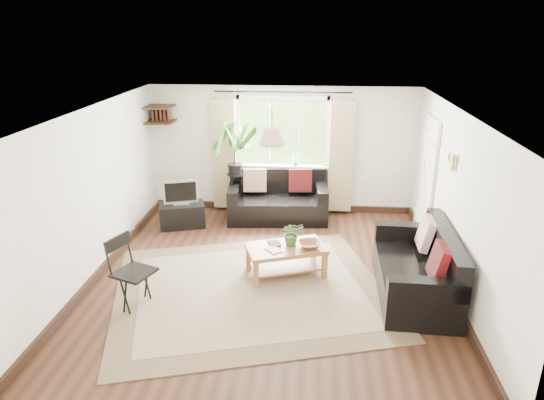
# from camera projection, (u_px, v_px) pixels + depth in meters

# --- Properties ---
(floor) EXTENTS (5.50, 5.50, 0.00)m
(floor) POSITION_uv_depth(u_px,v_px,m) (270.00, 277.00, 7.03)
(floor) COLOR black
(floor) RESTS_ON ground
(ceiling) EXTENTS (5.50, 5.50, 0.00)m
(ceiling) POSITION_uv_depth(u_px,v_px,m) (269.00, 112.00, 6.20)
(ceiling) COLOR white
(ceiling) RESTS_ON floor
(wall_back) EXTENTS (5.00, 0.02, 2.40)m
(wall_back) POSITION_uv_depth(u_px,v_px,m) (283.00, 150.00, 9.18)
(wall_back) COLOR silver
(wall_back) RESTS_ON floor
(wall_front) EXTENTS (5.00, 0.02, 2.40)m
(wall_front) POSITION_uv_depth(u_px,v_px,m) (240.00, 313.00, 4.04)
(wall_front) COLOR silver
(wall_front) RESTS_ON floor
(wall_left) EXTENTS (0.02, 5.50, 2.40)m
(wall_left) POSITION_uv_depth(u_px,v_px,m) (93.00, 194.00, 6.81)
(wall_left) COLOR silver
(wall_left) RESTS_ON floor
(wall_right) EXTENTS (0.02, 5.50, 2.40)m
(wall_right) POSITION_uv_depth(u_px,v_px,m) (457.00, 205.00, 6.41)
(wall_right) COLOR silver
(wall_right) RESTS_ON floor
(rug) EXTENTS (4.34, 3.98, 0.02)m
(rug) POSITION_uv_depth(u_px,v_px,m) (250.00, 290.00, 6.68)
(rug) COLOR beige
(rug) RESTS_ON floor
(window) EXTENTS (2.50, 0.16, 2.16)m
(window) POSITION_uv_depth(u_px,v_px,m) (283.00, 132.00, 9.03)
(window) COLOR white
(window) RESTS_ON wall_back
(door) EXTENTS (0.06, 0.96, 2.06)m
(door) POSITION_uv_depth(u_px,v_px,m) (426.00, 180.00, 8.07)
(door) COLOR silver
(door) RESTS_ON wall_right
(corner_shelf) EXTENTS (0.50, 0.50, 0.34)m
(corner_shelf) POSITION_uv_depth(u_px,v_px,m) (160.00, 114.00, 8.89)
(corner_shelf) COLOR black
(corner_shelf) RESTS_ON wall_back
(pendant_lamp) EXTENTS (0.36, 0.36, 0.54)m
(pendant_lamp) POSITION_uv_depth(u_px,v_px,m) (272.00, 132.00, 6.69)
(pendant_lamp) COLOR beige
(pendant_lamp) RESTS_ON ceiling
(wall_sconce) EXTENTS (0.12, 0.12, 0.28)m
(wall_sconce) POSITION_uv_depth(u_px,v_px,m) (451.00, 160.00, 6.51)
(wall_sconce) COLOR beige
(wall_sconce) RESTS_ON wall_right
(sofa_back) EXTENTS (1.87, 1.04, 0.85)m
(sofa_back) POSITION_uv_depth(u_px,v_px,m) (278.00, 197.00, 8.98)
(sofa_back) COLOR black
(sofa_back) RESTS_ON floor
(sofa_right) EXTENTS (1.88, 0.98, 0.87)m
(sofa_right) POSITION_uv_depth(u_px,v_px,m) (415.00, 265.00, 6.45)
(sofa_right) COLOR black
(sofa_right) RESTS_ON floor
(coffee_table) EXTENTS (1.25, 0.94, 0.45)m
(coffee_table) POSITION_uv_depth(u_px,v_px,m) (286.00, 261.00, 7.03)
(coffee_table) COLOR brown
(coffee_table) RESTS_ON floor
(table_plant) EXTENTS (0.38, 0.35, 0.35)m
(table_plant) POSITION_uv_depth(u_px,v_px,m) (292.00, 233.00, 6.96)
(table_plant) COLOR #325C24
(table_plant) RESTS_ON coffee_table
(bowl) EXTENTS (0.39, 0.39, 0.08)m
(bowl) POSITION_uv_depth(u_px,v_px,m) (310.00, 245.00, 6.92)
(bowl) COLOR brown
(bowl) RESTS_ON coffee_table
(book_a) EXTENTS (0.27, 0.28, 0.02)m
(book_a) POSITION_uv_depth(u_px,v_px,m) (269.00, 251.00, 6.79)
(book_a) COLOR white
(book_a) RESTS_ON coffee_table
(book_b) EXTENTS (0.23, 0.26, 0.02)m
(book_b) POSITION_uv_depth(u_px,v_px,m) (269.00, 244.00, 7.00)
(book_b) COLOR brown
(book_b) RESTS_ON coffee_table
(tv_stand) EXTENTS (0.89, 0.66, 0.43)m
(tv_stand) POSITION_uv_depth(u_px,v_px,m) (182.00, 215.00, 8.72)
(tv_stand) COLOR black
(tv_stand) RESTS_ON floor
(tv) EXTENTS (0.64, 0.38, 0.47)m
(tv) POSITION_uv_depth(u_px,v_px,m) (181.00, 192.00, 8.57)
(tv) COLOR #A5A5AA
(tv) RESTS_ON tv_stand
(palm_stand) EXTENTS (0.88, 0.88, 1.81)m
(palm_stand) POSITION_uv_depth(u_px,v_px,m) (235.00, 170.00, 8.97)
(palm_stand) COLOR black
(palm_stand) RESTS_ON floor
(folding_chair) EXTENTS (0.64, 0.64, 0.95)m
(folding_chair) POSITION_uv_depth(u_px,v_px,m) (134.00, 274.00, 6.15)
(folding_chair) COLOR black
(folding_chair) RESTS_ON floor
(sill_plant) EXTENTS (0.14, 0.10, 0.27)m
(sill_plant) POSITION_uv_depth(u_px,v_px,m) (295.00, 159.00, 9.10)
(sill_plant) COLOR #2D6023
(sill_plant) RESTS_ON window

